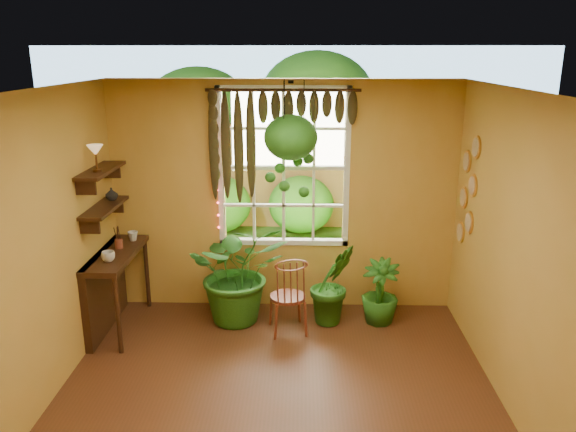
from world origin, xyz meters
The scene contains 23 objects.
floor centered at (0.00, 0.00, 0.00)m, with size 4.50×4.50×0.00m, color #542B18.
ceiling centered at (0.00, 0.00, 2.70)m, with size 4.50×4.50×0.00m, color silver.
wall_back centered at (0.00, 2.25, 1.35)m, with size 4.00×4.00×0.00m, color gold.
wall_left centered at (-2.00, 0.00, 1.35)m, with size 4.50×4.50×0.00m, color gold.
wall_right centered at (2.00, 0.00, 1.35)m, with size 4.50×4.50×0.00m, color gold.
window centered at (0.00, 2.28, 1.70)m, with size 1.52×0.10×1.86m.
valance_vine centered at (-0.08, 2.16, 2.28)m, with size 1.70×0.12×1.10m.
string_lights centered at (-0.76, 2.19, 1.75)m, with size 0.03×0.03×1.54m, color #FF2633, non-canonical shape.
wall_plates centered at (1.98, 1.79, 1.55)m, with size 0.04×0.32×1.10m, color #FFF1D0, non-canonical shape.
counter_ledge centered at (-1.91, 1.60, 0.55)m, with size 0.40×1.20×0.90m.
shelf_lower centered at (-1.88, 1.60, 1.40)m, with size 0.25×0.90×0.04m, color #3B2010.
shelf_upper centered at (-1.88, 1.60, 1.80)m, with size 0.25×0.90×0.04m, color #3B2010.
backyard centered at (0.24, 6.87, 1.28)m, with size 14.00×10.00×12.00m.
windsor_chair centered at (0.07, 1.54, 0.30)m, with size 0.47×0.48×1.04m.
potted_plant_left centered at (-0.50, 1.82, 0.60)m, with size 1.08×0.94×1.20m, color #1B5416.
potted_plant_mid centered at (0.57, 1.80, 0.47)m, with size 0.52×0.42×0.94m, color #1B5416.
potted_plant_right centered at (1.10, 1.80, 0.37)m, with size 0.42×0.42×0.75m, color #1B5416.
hanging_basket centered at (0.09, 1.95, 2.01)m, with size 0.58×0.58×1.25m.
cup_a centered at (-1.78, 1.32, 0.95)m, with size 0.14×0.14×0.11m, color silver.
cup_b centered at (-1.72, 1.98, 0.95)m, with size 0.12×0.12×0.11m, color beige.
brush_jar centered at (-1.80, 1.72, 1.02)m, with size 0.09×0.09×0.31m.
shelf_vase centered at (-1.87, 1.84, 1.49)m, with size 0.13×0.13×0.14m, color #B2AD99.
tiffany_lamp centered at (-1.86, 1.46, 2.02)m, with size 0.16×0.16×0.27m.
Camera 1 is at (0.22, -4.06, 3.00)m, focal length 35.00 mm.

